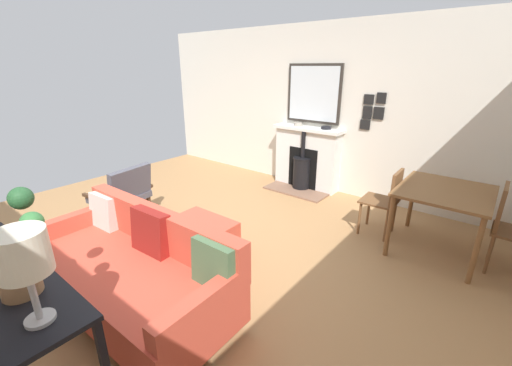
{
  "coord_description": "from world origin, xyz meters",
  "views": [
    {
      "loc": [
        2.09,
        2.71,
        1.97
      ],
      "look_at": [
        -0.63,
        0.54,
        0.7
      ],
      "focal_mm": 22.5,
      "sensor_mm": 36.0,
      "label": 1
    }
  ],
  "objects_px": {
    "mantel_bowl_far": "(326,128)",
    "sofa": "(133,269)",
    "armchair_accent": "(124,192)",
    "dining_table": "(444,198)",
    "dining_chair_by_back_wall": "(508,223)",
    "mantel_bowl_near": "(298,124)",
    "table_lamp_far_end": "(22,256)",
    "dining_chair_near_fireplace": "(387,197)",
    "console_table": "(5,284)",
    "ottoman": "(198,236)",
    "fireplace": "(306,161)"
  },
  "relations": [
    {
      "from": "mantel_bowl_far",
      "to": "dining_chair_by_back_wall",
      "type": "relative_size",
      "value": 0.18
    },
    {
      "from": "dining_chair_near_fireplace",
      "to": "mantel_bowl_far",
      "type": "bearing_deg",
      "value": -124.53
    },
    {
      "from": "armchair_accent",
      "to": "dining_chair_near_fireplace",
      "type": "xyz_separation_m",
      "value": [
        -1.79,
        2.77,
        0.06
      ]
    },
    {
      "from": "ottoman",
      "to": "console_table",
      "type": "bearing_deg",
      "value": 4.46
    },
    {
      "from": "ottoman",
      "to": "table_lamp_far_end",
      "type": "height_order",
      "value": "table_lamp_far_end"
    },
    {
      "from": "console_table",
      "to": "dining_chair_near_fireplace",
      "type": "xyz_separation_m",
      "value": [
        -3.42,
        1.28,
        -0.19
      ]
    },
    {
      "from": "dining_table",
      "to": "armchair_accent",
      "type": "bearing_deg",
      "value": -61.87
    },
    {
      "from": "dining_chair_near_fireplace",
      "to": "fireplace",
      "type": "bearing_deg",
      "value": -117.82
    },
    {
      "from": "mantel_bowl_near",
      "to": "dining_chair_by_back_wall",
      "type": "bearing_deg",
      "value": 73.25
    },
    {
      "from": "dining_chair_by_back_wall",
      "to": "fireplace",
      "type": "bearing_deg",
      "value": -107.07
    },
    {
      "from": "mantel_bowl_near",
      "to": "mantel_bowl_far",
      "type": "relative_size",
      "value": 0.91
    },
    {
      "from": "ottoman",
      "to": "dining_chair_near_fireplace",
      "type": "height_order",
      "value": "dining_chair_near_fireplace"
    },
    {
      "from": "mantel_bowl_far",
      "to": "ottoman",
      "type": "xyz_separation_m",
      "value": [
        2.64,
        -0.11,
        -0.82
      ]
    },
    {
      "from": "armchair_accent",
      "to": "console_table",
      "type": "distance_m",
      "value": 2.22
    },
    {
      "from": "dining_table",
      "to": "dining_chair_by_back_wall",
      "type": "height_order",
      "value": "dining_chair_by_back_wall"
    },
    {
      "from": "fireplace",
      "to": "ottoman",
      "type": "bearing_deg",
      "value": 4.29
    },
    {
      "from": "ottoman",
      "to": "dining_chair_by_back_wall",
      "type": "bearing_deg",
      "value": 124.15
    },
    {
      "from": "console_table",
      "to": "dining_chair_near_fireplace",
      "type": "height_order",
      "value": "dining_chair_near_fireplace"
    },
    {
      "from": "fireplace",
      "to": "dining_table",
      "type": "relative_size",
      "value": 1.19
    },
    {
      "from": "armchair_accent",
      "to": "dining_table",
      "type": "distance_m",
      "value": 3.8
    },
    {
      "from": "fireplace",
      "to": "dining_chair_near_fireplace",
      "type": "distance_m",
      "value": 1.82
    },
    {
      "from": "mantel_bowl_far",
      "to": "sofa",
      "type": "distance_m",
      "value": 3.55
    },
    {
      "from": "mantel_bowl_near",
      "to": "ottoman",
      "type": "distance_m",
      "value": 2.79
    },
    {
      "from": "mantel_bowl_near",
      "to": "ottoman",
      "type": "height_order",
      "value": "mantel_bowl_near"
    },
    {
      "from": "mantel_bowl_near",
      "to": "table_lamp_far_end",
      "type": "distance_m",
      "value": 4.46
    },
    {
      "from": "mantel_bowl_far",
      "to": "armchair_accent",
      "type": "relative_size",
      "value": 0.2
    },
    {
      "from": "sofa",
      "to": "dining_chair_near_fireplace",
      "type": "distance_m",
      "value": 2.89
    },
    {
      "from": "armchair_accent",
      "to": "console_table",
      "type": "relative_size",
      "value": 0.47
    },
    {
      "from": "armchair_accent",
      "to": "console_table",
      "type": "height_order",
      "value": "armchair_accent"
    },
    {
      "from": "console_table",
      "to": "armchair_accent",
      "type": "bearing_deg",
      "value": -137.56
    },
    {
      "from": "table_lamp_far_end",
      "to": "dining_table",
      "type": "bearing_deg",
      "value": 160.15
    },
    {
      "from": "fireplace",
      "to": "console_table",
      "type": "xyz_separation_m",
      "value": [
        4.27,
        0.32,
        0.21
      ]
    },
    {
      "from": "armchair_accent",
      "to": "mantel_bowl_far",
      "type": "bearing_deg",
      "value": 151.31
    },
    {
      "from": "mantel_bowl_far",
      "to": "dining_chair_near_fireplace",
      "type": "height_order",
      "value": "mantel_bowl_far"
    },
    {
      "from": "fireplace",
      "to": "console_table",
      "type": "bearing_deg",
      "value": 4.36
    },
    {
      "from": "sofa",
      "to": "console_table",
      "type": "height_order",
      "value": "sofa"
    },
    {
      "from": "armchair_accent",
      "to": "sofa",
      "type": "bearing_deg",
      "value": 61.9
    },
    {
      "from": "ottoman",
      "to": "dining_chair_near_fireplace",
      "type": "bearing_deg",
      "value": 141.01
    },
    {
      "from": "mantel_bowl_near",
      "to": "ottoman",
      "type": "xyz_separation_m",
      "value": [
        2.64,
        0.4,
        -0.83
      ]
    },
    {
      "from": "sofa",
      "to": "dining_table",
      "type": "relative_size",
      "value": 2.03
    },
    {
      "from": "fireplace",
      "to": "console_table",
      "type": "distance_m",
      "value": 4.28
    },
    {
      "from": "sofa",
      "to": "ottoman",
      "type": "xyz_separation_m",
      "value": [
        -0.84,
        -0.13,
        -0.1
      ]
    },
    {
      "from": "console_table",
      "to": "mantel_bowl_near",
      "type": "bearing_deg",
      "value": -172.98
    },
    {
      "from": "table_lamp_far_end",
      "to": "dining_chair_near_fireplace",
      "type": "bearing_deg",
      "value": 169.2
    },
    {
      "from": "dining_table",
      "to": "fireplace",
      "type": "bearing_deg",
      "value": -111.22
    },
    {
      "from": "sofa",
      "to": "dining_chair_by_back_wall",
      "type": "height_order",
      "value": "dining_chair_by_back_wall"
    },
    {
      "from": "sofa",
      "to": "console_table",
      "type": "xyz_separation_m",
      "value": [
        0.83,
        -0.0,
        0.34
      ]
    },
    {
      "from": "dining_table",
      "to": "table_lamp_far_end",
      "type": "bearing_deg",
      "value": -19.85
    },
    {
      "from": "dining_chair_by_back_wall",
      "to": "console_table",
      "type": "bearing_deg",
      "value": -35.54
    },
    {
      "from": "console_table",
      "to": "dining_chair_by_back_wall",
      "type": "relative_size",
      "value": 1.87
    }
  ]
}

